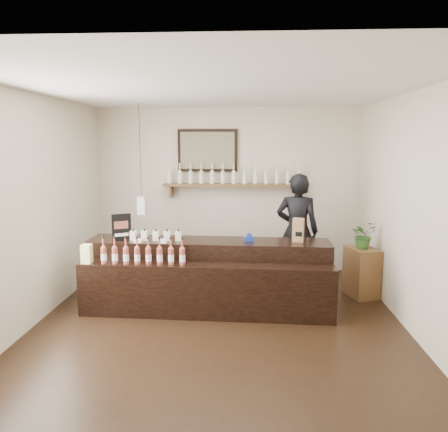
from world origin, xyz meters
The scene contains 10 objects.
ground centered at (0.00, 0.00, 0.00)m, with size 5.00×5.00×0.00m, color black.
room_shell centered at (0.00, 0.00, 1.70)m, with size 5.00×5.00×5.00m.
back_wall_decor centered at (-0.14, 2.37, 1.75)m, with size 2.66×0.96×1.69m.
counter centered at (-0.20, 0.58, 0.43)m, with size 3.28×0.98×1.06m.
promo_sign centered at (-1.35, 0.64, 1.09)m, with size 0.23×0.14×0.36m.
paper_bag centered at (1.01, 0.68, 1.07)m, with size 0.17×0.14×0.31m.
tape_dispenser centered at (0.36, 0.68, 0.95)m, with size 0.13×0.08×0.11m.
side_cabinet centered at (2.00, 1.19, 0.36)m, with size 0.48×0.57×0.71m.
potted_plant centered at (2.00, 1.19, 0.91)m, with size 0.35×0.31×0.39m, color #305C25.
shopkeeper centered at (1.10, 1.55, 1.00)m, with size 0.73×0.48×1.99m, color black.
Camera 1 is at (0.34, -5.02, 2.19)m, focal length 35.00 mm.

